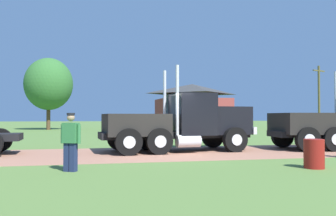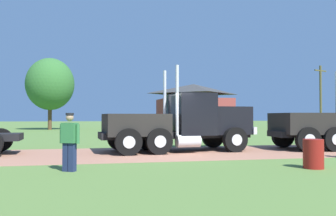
{
  "view_description": "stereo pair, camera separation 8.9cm",
  "coord_description": "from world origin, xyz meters",
  "px_view_note": "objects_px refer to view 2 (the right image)",
  "views": [
    {
      "loc": [
        -2.86,
        -14.4,
        1.53
      ],
      "look_at": [
        0.39,
        0.85,
        1.91
      ],
      "focal_mm": 37.61,
      "sensor_mm": 36.0,
      "label": 1
    },
    {
      "loc": [
        -2.77,
        -14.41,
        1.53
      ],
      "look_at": [
        0.39,
        0.85,
        1.91
      ],
      "focal_mm": 37.61,
      "sensor_mm": 36.0,
      "label": 2
    }
  ],
  "objects_px": {
    "visitor_walking_mid": "(70,140)",
    "utility_pole_near": "(321,95)",
    "truck_foreground_white": "(181,123)",
    "shed_building": "(194,107)",
    "steel_barrel": "(313,154)"
  },
  "relations": [
    {
      "from": "shed_building",
      "to": "utility_pole_near",
      "type": "height_order",
      "value": "utility_pole_near"
    },
    {
      "from": "truck_foreground_white",
      "to": "visitor_walking_mid",
      "type": "xyz_separation_m",
      "value": [
        -4.41,
        -4.98,
        -0.35
      ]
    },
    {
      "from": "steel_barrel",
      "to": "utility_pole_near",
      "type": "distance_m",
      "value": 34.69
    },
    {
      "from": "steel_barrel",
      "to": "shed_building",
      "type": "relative_size",
      "value": 0.09
    },
    {
      "from": "truck_foreground_white",
      "to": "shed_building",
      "type": "xyz_separation_m",
      "value": [
        8.84,
        28.97,
        1.55
      ]
    },
    {
      "from": "visitor_walking_mid",
      "to": "utility_pole_near",
      "type": "bearing_deg",
      "value": 45.12
    },
    {
      "from": "visitor_walking_mid",
      "to": "utility_pole_near",
      "type": "distance_m",
      "value": 38.49
    },
    {
      "from": "visitor_walking_mid",
      "to": "steel_barrel",
      "type": "bearing_deg",
      "value": -7.2
    },
    {
      "from": "truck_foreground_white",
      "to": "visitor_walking_mid",
      "type": "height_order",
      "value": "truck_foreground_white"
    },
    {
      "from": "steel_barrel",
      "to": "utility_pole_near",
      "type": "xyz_separation_m",
      "value": [
        20.07,
        28.06,
        3.62
      ]
    },
    {
      "from": "shed_building",
      "to": "utility_pole_near",
      "type": "relative_size",
      "value": 1.2
    },
    {
      "from": "truck_foreground_white",
      "to": "shed_building",
      "type": "relative_size",
      "value": 0.75
    },
    {
      "from": "truck_foreground_white",
      "to": "utility_pole_near",
      "type": "relative_size",
      "value": 0.9
    },
    {
      "from": "truck_foreground_white",
      "to": "shed_building",
      "type": "bearing_deg",
      "value": 73.03
    },
    {
      "from": "visitor_walking_mid",
      "to": "steel_barrel",
      "type": "distance_m",
      "value": 7.07
    }
  ]
}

